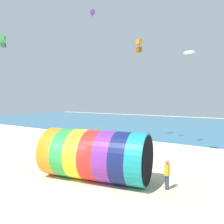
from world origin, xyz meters
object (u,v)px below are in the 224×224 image
(giant_inflatable_tube, at_px, (96,155))
(bystander_mid_beach, at_px, (101,138))
(kite_white_parafoil, at_px, (189,52))
(bystander_near_water, at_px, (91,139))
(kite_green_box, at_px, (3,41))
(kite_orange_box, at_px, (139,46))
(kite_handler, at_px, (167,174))
(kite_purple_parafoil, at_px, (92,12))

(giant_inflatable_tube, bearing_deg, bystander_mid_beach, 124.28)
(kite_white_parafoil, xyz_separation_m, bystander_near_water, (-10.06, -1.48, -8.57))
(giant_inflatable_tube, bearing_deg, kite_white_parafoil, 68.31)
(kite_green_box, distance_m, bystander_mid_beach, 13.87)
(kite_green_box, bearing_deg, giant_inflatable_tube, -2.93)
(giant_inflatable_tube, bearing_deg, kite_orange_box, 106.02)
(kite_white_parafoil, relative_size, kite_orange_box, 0.61)
(kite_handler, height_order, kite_orange_box, kite_orange_box)
(kite_handler, xyz_separation_m, bystander_mid_beach, (-10.38, 7.65, 0.00))
(kite_handler, bearing_deg, kite_white_parafoil, 96.64)
(kite_white_parafoil, bearing_deg, giant_inflatable_tube, -111.69)
(kite_white_parafoil, height_order, bystander_near_water, kite_white_parafoil)
(giant_inflatable_tube, bearing_deg, kite_handler, 12.45)
(kite_green_box, relative_size, bystander_mid_beach, 0.64)
(kite_purple_parafoil, xyz_separation_m, kite_orange_box, (2.74, 6.18, -2.83))
(giant_inflatable_tube, distance_m, bystander_mid_beach, 10.49)
(kite_handler, distance_m, kite_white_parafoil, 11.73)
(giant_inflatable_tube, height_order, kite_orange_box, kite_orange_box)
(kite_handler, relative_size, kite_orange_box, 1.03)
(kite_handler, relative_size, bystander_mid_beach, 1.00)
(kite_white_parafoil, bearing_deg, kite_purple_parafoil, -177.39)
(kite_green_box, height_order, bystander_near_water, kite_green_box)
(giant_inflatable_tube, xyz_separation_m, bystander_mid_beach, (-5.89, 8.64, -0.73))
(kite_handler, bearing_deg, giant_inflatable_tube, -167.55)
(kite_purple_parafoil, xyz_separation_m, kite_green_box, (-4.47, -7.90, -4.33))
(kite_orange_box, relative_size, kite_green_box, 1.52)
(bystander_mid_beach, bearing_deg, kite_handler, -36.39)
(kite_purple_parafoil, bearing_deg, bystander_mid_beach, 8.54)
(kite_handler, bearing_deg, kite_purple_parafoil, 146.80)
(giant_inflatable_tube, bearing_deg, kite_purple_parafoil, 129.35)
(kite_orange_box, xyz_separation_m, bystander_near_water, (-2.29, -7.18, -11.37))
(kite_orange_box, relative_size, bystander_mid_beach, 0.97)
(kite_handler, height_order, bystander_near_water, kite_handler)
(kite_purple_parafoil, height_order, kite_white_parafoil, kite_purple_parafoil)
(kite_orange_box, bearing_deg, kite_white_parafoil, -36.24)
(giant_inflatable_tube, relative_size, kite_white_parafoil, 7.25)
(kite_purple_parafoil, distance_m, kite_green_box, 10.05)
(kite_purple_parafoil, bearing_deg, giant_inflatable_tube, -50.65)
(bystander_near_water, bearing_deg, kite_handler, -30.58)
(kite_handler, bearing_deg, kite_green_box, -178.53)
(kite_orange_box, distance_m, kite_green_box, 15.89)
(kite_white_parafoil, distance_m, kite_orange_box, 10.04)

